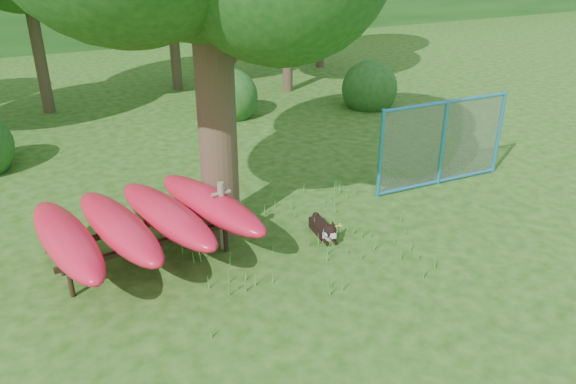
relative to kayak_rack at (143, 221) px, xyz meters
name	(u,v)px	position (x,y,z in m)	size (l,w,h in m)	color
ground	(309,275)	(2.32, -1.60, -0.82)	(80.00, 80.00, 0.00)	#1C440D
wooden_post	(222,214)	(1.36, -0.12, -0.13)	(0.35, 0.13, 1.30)	#6B6350
kayak_rack	(143,221)	(0.00, 0.00, 0.00)	(3.80, 3.38, 1.07)	black
husky_dog	(324,229)	(3.20, -0.56, -0.66)	(0.32, 1.01, 0.45)	black
fence_section	(443,143)	(6.75, 0.44, 0.17)	(3.35, 0.15, 3.26)	#2987C2
wildflower_clump	(339,227)	(3.46, -0.66, -0.62)	(0.11, 0.10, 0.25)	#3D822A
shrub_right	(368,106)	(8.82, 6.40, -0.82)	(1.80, 1.80, 1.80)	#1B4D19
shrub_mid	(230,116)	(4.32, 7.40, -0.82)	(1.80, 1.80, 1.80)	#1B4D19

